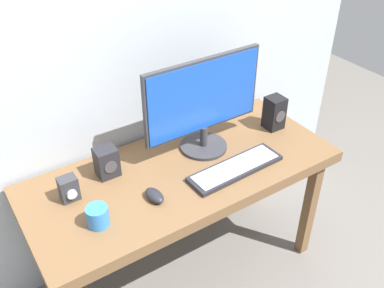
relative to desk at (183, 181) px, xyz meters
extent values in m
plane|color=slate|center=(0.00, 0.00, -0.66)|extent=(6.00, 6.00, 0.00)
cube|color=brown|center=(0.00, 0.00, 0.05)|extent=(1.47, 0.64, 0.06)
cube|color=brown|center=(0.66, -0.25, -0.32)|extent=(0.05, 0.05, 0.67)
cube|color=brown|center=(-0.66, 0.25, -0.32)|extent=(0.05, 0.05, 0.67)
cube|color=brown|center=(0.66, 0.25, -0.32)|extent=(0.05, 0.05, 0.67)
cylinder|color=#333338|center=(0.18, 0.09, 0.08)|extent=(0.23, 0.23, 0.02)
cylinder|color=#333338|center=(0.18, 0.09, 0.14)|extent=(0.04, 0.04, 0.10)
cube|color=#333338|center=(0.18, 0.10, 0.36)|extent=(0.62, 0.02, 0.37)
cube|color=blue|center=(0.18, 0.08, 0.36)|extent=(0.59, 0.01, 0.34)
cube|color=#232328|center=(0.20, -0.14, 0.09)|extent=(0.48, 0.16, 0.02)
cube|color=silver|center=(0.20, -0.14, 0.10)|extent=(0.44, 0.13, 0.00)
ellipsoid|color=#232328|center=(-0.21, -0.11, 0.10)|extent=(0.07, 0.11, 0.04)
cube|color=black|center=(0.59, 0.04, 0.16)|extent=(0.09, 0.09, 0.18)
cylinder|color=#3F3F44|center=(0.59, -0.01, 0.16)|extent=(0.06, 0.00, 0.06)
cube|color=#232328|center=(-0.31, 0.15, 0.15)|extent=(0.10, 0.08, 0.14)
cylinder|color=#3F3F44|center=(-0.31, 0.11, 0.15)|extent=(0.06, 0.00, 0.06)
cube|color=#333338|center=(-0.51, 0.09, 0.13)|extent=(0.08, 0.06, 0.11)
cylinder|color=silver|center=(-0.51, 0.05, 0.13)|extent=(0.04, 0.01, 0.04)
cylinder|color=#337FD8|center=(-0.47, -0.12, 0.12)|extent=(0.09, 0.09, 0.09)
camera|label=1|loc=(-0.84, -1.36, 1.34)|focal=40.75mm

